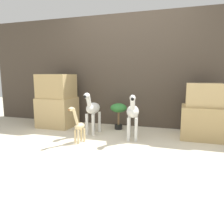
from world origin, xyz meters
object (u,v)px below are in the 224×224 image
at_px(giraffe_figurine, 78,125).
at_px(zebra_right, 133,113).
at_px(potted_palm_front, 119,110).
at_px(zebra_left, 92,110).

bearing_deg(giraffe_figurine, zebra_right, 30.83).
bearing_deg(potted_palm_front, zebra_left, -127.87).
relative_size(zebra_left, potted_palm_front, 1.48).
bearing_deg(zebra_right, potted_palm_front, 125.09).
height_order(giraffe_figurine, potted_palm_front, giraffe_figurine).
distance_m(zebra_right, giraffe_figurine, 0.88).
xyz_separation_m(zebra_left, giraffe_figurine, (0.00, -0.57, -0.16)).
bearing_deg(zebra_left, potted_palm_front, 52.13).
height_order(zebra_right, zebra_left, same).
distance_m(zebra_left, potted_palm_front, 0.57).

